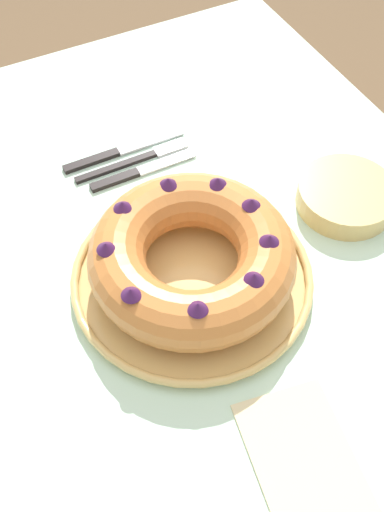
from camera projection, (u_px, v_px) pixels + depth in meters
ground_plane at (185, 469)px, 1.48m from camera, size 8.00×8.00×0.00m
dining_table at (180, 332)px, 0.93m from camera, size 1.29×1.03×0.78m
serving_dish at (192, 277)px, 0.87m from camera, size 0.35×0.35×0.02m
bundt_cake at (192, 256)px, 0.83m from camera, size 0.29×0.29×0.09m
fork at (140, 158)px, 1.02m from camera, size 0.02×0.20×0.01m
serving_knife at (116, 153)px, 1.03m from camera, size 0.02×0.22×0.01m
cake_knife at (136, 173)px, 1.00m from camera, size 0.02×0.19×0.01m
side_bowl at (346, 196)px, 0.95m from camera, size 0.16×0.16×0.04m
napkin at (302, 456)px, 0.72m from camera, size 0.19×0.15×0.00m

